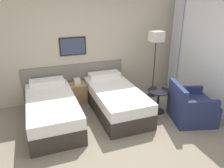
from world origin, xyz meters
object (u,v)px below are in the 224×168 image
Objects in this scene: bed_near_door at (52,110)px; nightstand at (78,93)px; bed_near_window at (115,99)px; armchair at (191,108)px; side_table at (158,97)px; floor_lamp at (156,40)px.

bed_near_door is 1.04m from nightstand.
armchair reaches higher than bed_near_window.
armchair reaches higher than nightstand.
bed_near_door is at bearing 170.69° from side_table.
bed_near_door is at bearing 180.00° from bed_near_window.
bed_near_door is at bearing -170.38° from floor_lamp.
floor_lamp is 3.22× the size of side_table.
side_table is 0.52× the size of armchair.
side_table is at bearing -9.31° from bed_near_door.
bed_near_window is at bearing 157.22° from side_table.
floor_lamp is at bearing 9.62° from bed_near_door.
armchair is (0.11, -1.40, -1.21)m from floor_lamp.
nightstand is 0.37× the size of floor_lamp.
armchair is at bearing -39.51° from nightstand.
armchair is at bearing -51.22° from side_table.
floor_lamp is at bearing 19.80° from armchair.
bed_near_window is at bearing 70.57° from armchair.
nightstand is 2.33m from floor_lamp.
armchair is (2.06, -1.70, 0.03)m from nightstand.
armchair is (2.77, -0.94, -0.01)m from bed_near_door.
floor_lamp is at bearing 67.43° from side_table.
bed_near_window is at bearing 0.00° from bed_near_door.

